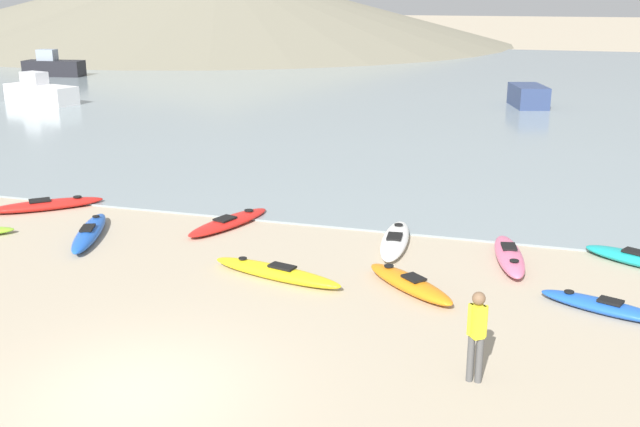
# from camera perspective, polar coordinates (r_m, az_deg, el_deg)

# --- Properties ---
(ground_plane) EXTENTS (400.00, 400.00, 0.00)m
(ground_plane) POSITION_cam_1_polar(r_m,az_deg,el_deg) (13.28, -13.88, -13.17)
(ground_plane) COLOR tan
(bay_water) EXTENTS (160.00, 70.00, 0.06)m
(bay_water) POSITION_cam_1_polar(r_m,az_deg,el_deg) (55.21, 10.54, 9.63)
(bay_water) COLOR gray
(bay_water) RESTS_ON ground_plane
(far_hill_left) EXTENTS (70.42, 70.42, 8.99)m
(far_hill_left) POSITION_cam_1_polar(r_m,az_deg,el_deg) (107.47, -12.94, 15.16)
(far_hill_left) COLOR gray
(far_hill_left) RESTS_ON ground_plane
(far_hill_midleft) EXTENTS (56.06, 56.06, 7.53)m
(far_hill_midleft) POSITION_cam_1_polar(r_m,az_deg,el_deg) (113.62, -9.07, 15.06)
(far_hill_midleft) COLOR gray
(far_hill_midleft) RESTS_ON ground_plane
(far_hill_midright) EXTENTS (74.63, 74.63, 9.53)m
(far_hill_midright) POSITION_cam_1_polar(r_m,az_deg,el_deg) (101.15, -7.63, 15.51)
(far_hill_midright) COLOR gray
(far_hill_midright) RESTS_ON ground_plane
(kayak_on_sand_0) EXTENTS (2.73, 1.53, 0.32)m
(kayak_on_sand_0) POSITION_cam_1_polar(r_m,az_deg,el_deg) (16.88, 20.78, -6.62)
(kayak_on_sand_0) COLOR blue
(kayak_on_sand_0) RESTS_ON ground_plane
(kayak_on_sand_1) EXTENTS (3.06, 2.80, 0.35)m
(kayak_on_sand_1) POSITION_cam_1_polar(r_m,az_deg,el_deg) (24.54, -20.15, 0.62)
(kayak_on_sand_1) COLOR red
(kayak_on_sand_1) RESTS_ON ground_plane
(kayak_on_sand_2) EXTENTS (2.56, 2.35, 0.38)m
(kayak_on_sand_2) POSITION_cam_1_polar(r_m,az_deg,el_deg) (17.01, 6.84, -5.31)
(kayak_on_sand_2) COLOR orange
(kayak_on_sand_2) RESTS_ON ground_plane
(kayak_on_sand_3) EXTENTS (3.54, 1.42, 0.37)m
(kayak_on_sand_3) POSITION_cam_1_polar(r_m,az_deg,el_deg) (17.59, -3.36, -4.49)
(kayak_on_sand_3) COLOR yellow
(kayak_on_sand_3) RESTS_ON ground_plane
(kayak_on_sand_4) EXTENTS (1.18, 3.11, 0.39)m
(kayak_on_sand_4) POSITION_cam_1_polar(r_m,az_deg,el_deg) (19.17, 14.22, -3.14)
(kayak_on_sand_4) COLOR #E5668C
(kayak_on_sand_4) RESTS_ON ground_plane
(kayak_on_sand_6) EXTENTS (2.72, 1.88, 0.36)m
(kayak_on_sand_6) POSITION_cam_1_polar(r_m,az_deg,el_deg) (20.00, 23.10, -3.23)
(kayak_on_sand_6) COLOR teal
(kayak_on_sand_6) RESTS_ON ground_plane
(kayak_on_sand_7) EXTENTS (1.00, 3.38, 0.34)m
(kayak_on_sand_7) POSITION_cam_1_polar(r_m,az_deg,el_deg) (19.91, 5.73, -2.04)
(kayak_on_sand_7) COLOR white
(kayak_on_sand_7) RESTS_ON ground_plane
(kayak_on_sand_8) EXTENTS (1.81, 3.41, 0.38)m
(kayak_on_sand_8) POSITION_cam_1_polar(r_m,az_deg,el_deg) (21.32, -17.16, -1.39)
(kayak_on_sand_8) COLOR blue
(kayak_on_sand_8) RESTS_ON ground_plane
(kayak_on_sand_9) EXTENTS (1.70, 3.34, 0.30)m
(kayak_on_sand_9) POSITION_cam_1_polar(r_m,az_deg,el_deg) (21.59, -6.96, -0.64)
(kayak_on_sand_9) COLOR red
(kayak_on_sand_9) RESTS_ON ground_plane
(person_near_foreground) EXTENTS (0.34, 0.30, 1.66)m
(person_near_foreground) POSITION_cam_1_polar(r_m,az_deg,el_deg) (13.10, 11.85, -8.75)
(person_near_foreground) COLOR #4C4C4C
(person_near_foreground) RESTS_ON ground_plane
(moored_boat_0) EXTENTS (2.53, 3.62, 1.22)m
(moored_boat_0) POSITION_cam_1_polar(r_m,az_deg,el_deg) (45.16, 15.58, 8.62)
(moored_boat_0) COLOR navy
(moored_boat_0) RESTS_ON bay_water
(moored_boat_1) EXTENTS (4.77, 2.27, 2.05)m
(moored_boat_1) POSITION_cam_1_polar(r_m,az_deg,el_deg) (63.04, -19.66, 10.48)
(moored_boat_1) COLOR black
(moored_boat_1) RESTS_ON bay_water
(moored_boat_2) EXTENTS (5.16, 2.84, 1.81)m
(moored_boat_2) POSITION_cam_1_polar(r_m,az_deg,el_deg) (47.91, -20.53, 8.64)
(moored_boat_2) COLOR white
(moored_boat_2) RESTS_ON bay_water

